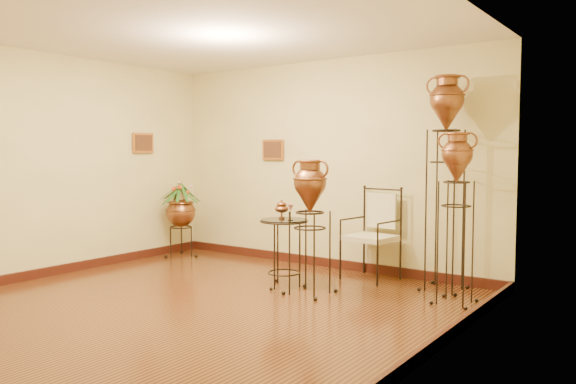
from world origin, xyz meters
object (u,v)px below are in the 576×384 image
Objects in this scene: side_table at (284,251)px; planter_urn at (181,209)px; amphora_mid at (456,217)px; armchair at (371,234)px; amphora_tall at (445,180)px.

planter_urn is at bearing 164.77° from side_table.
amphora_mid reaches higher than armchair.
planter_urn is at bearing -167.76° from armchair.
planter_urn is (-4.26, 0.23, -0.19)m from amphora_mid.
amphora_tall is at bearing 121.06° from amphora_mid.
planter_urn reaches higher than side_table.
amphora_mid is 1.80× the size of side_table.
armchair is at bearing 180.00° from amphora_tall.
armchair is (3.04, 0.27, -0.15)m from planter_urn.
side_table is (2.39, -0.65, -0.30)m from planter_urn.
side_table is at bearing -149.73° from amphora_tall.
planter_urn is at bearing 176.96° from amphora_mid.
amphora_tall is at bearing 7.21° from armchair.
side_table is at bearing -167.22° from amphora_mid.
amphora_mid is at bearing 12.78° from side_table.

